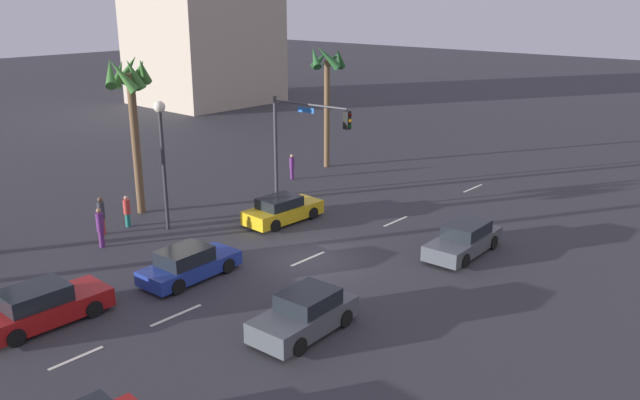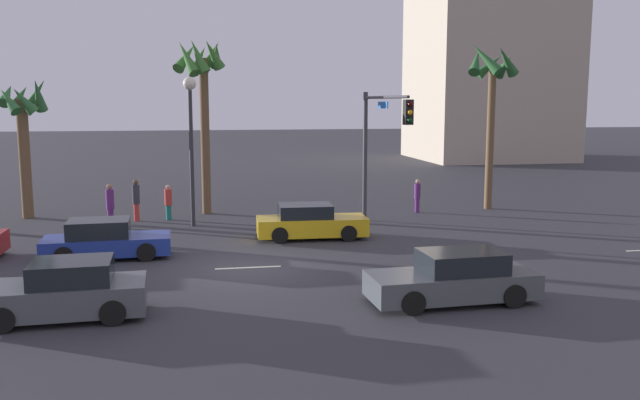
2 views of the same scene
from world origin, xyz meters
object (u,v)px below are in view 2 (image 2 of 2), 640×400
object	(u,v)px
car_5	(105,241)
streetlamp	(191,123)
pedestrian_1	(136,199)
palm_tree_0	(24,119)
car_1	(65,292)
car_2	(454,279)
pedestrian_0	(168,201)
pedestrian_2	(110,204)
pedestrian_3	(417,195)
palm_tree_3	(202,80)
palm_tree_1	(491,85)
traffic_signal	(379,135)
car_0	(310,223)

from	to	relation	value
car_5	streetlamp	xyz separation A→B (m)	(2.97, 5.60, 3.86)
pedestrian_1	palm_tree_0	bearing A→B (deg)	160.20
car_1	car_5	bearing A→B (deg)	89.10
car_2	pedestrian_0	distance (m)	16.65
car_2	pedestrian_2	world-z (taller)	pedestrian_2
car_2	streetlamp	bearing A→B (deg)	118.97
pedestrian_3	palm_tree_3	bearing A→B (deg)	171.79
car_2	palm_tree_0	xyz separation A→B (m)	(-14.59, 16.29, 3.96)
pedestrian_3	palm_tree_1	distance (m)	6.62
car_5	pedestrian_3	world-z (taller)	pedestrian_3
palm_tree_1	palm_tree_3	xyz separation A→B (m)	(-14.14, 1.07, 0.18)
pedestrian_1	palm_tree_0	size ratio (longest dim) A/B	0.29
pedestrian_2	pedestrian_3	size ratio (longest dim) A/B	1.17
pedestrian_0	palm_tree_3	world-z (taller)	palm_tree_3
traffic_signal	streetlamp	world-z (taller)	streetlamp
pedestrian_1	pedestrian_2	size ratio (longest dim) A/B	1.00
car_1	streetlamp	size ratio (longest dim) A/B	0.64
pedestrian_1	car_1	bearing A→B (deg)	-92.14
pedestrian_1	palm_tree_1	size ratio (longest dim) A/B	0.23
car_2	palm_tree_0	distance (m)	22.23
car_5	streetlamp	world-z (taller)	streetlamp
streetlamp	pedestrian_0	bearing A→B (deg)	121.55
palm_tree_0	pedestrian_1	bearing A→B (deg)	-19.80
palm_tree_0	car_0	bearing A→B (deg)	-30.29
car_0	streetlamp	size ratio (longest dim) A/B	0.68
pedestrian_0	car_5	bearing A→B (deg)	-103.95
palm_tree_1	traffic_signal	bearing A→B (deg)	-149.56
pedestrian_3	palm_tree_0	xyz separation A→B (m)	(-18.39, 1.80, 3.74)
traffic_signal	pedestrian_3	bearing A→B (deg)	50.54
traffic_signal	pedestrian_3	distance (m)	5.59
car_0	pedestrian_1	world-z (taller)	pedestrian_1
palm_tree_1	car_0	bearing A→B (deg)	-150.34
pedestrian_1	palm_tree_3	xyz separation A→B (m)	(3.08, 1.49, 5.41)
palm_tree_0	palm_tree_3	xyz separation A→B (m)	(8.10, -0.31, 1.81)
car_1	car_2	bearing A→B (deg)	-2.57
car_2	pedestrian_2	size ratio (longest dim) A/B	2.42
car_0	traffic_signal	world-z (taller)	traffic_signal
car_2	pedestrian_1	size ratio (longest dim) A/B	2.43
palm_tree_0	pedestrian_3	bearing A→B (deg)	-5.58
pedestrian_3	palm_tree_3	distance (m)	11.79
car_0	traffic_signal	bearing A→B (deg)	28.01
car_0	pedestrian_2	xyz separation A→B (m)	(-8.11, 3.79, 0.38)
traffic_signal	pedestrian_0	distance (m)	10.19
car_1	palm_tree_1	distance (m)	23.56
car_2	streetlamp	xyz separation A→B (m)	(-7.02, 12.69, 3.84)
car_0	pedestrian_3	xyz separation A→B (m)	(6.22, 5.32, 0.23)
streetlamp	palm_tree_3	size ratio (longest dim) A/B	0.77
car_5	traffic_signal	distance (m)	11.99
car_1	car_5	distance (m)	6.63
car_0	pedestrian_2	world-z (taller)	pedestrian_2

